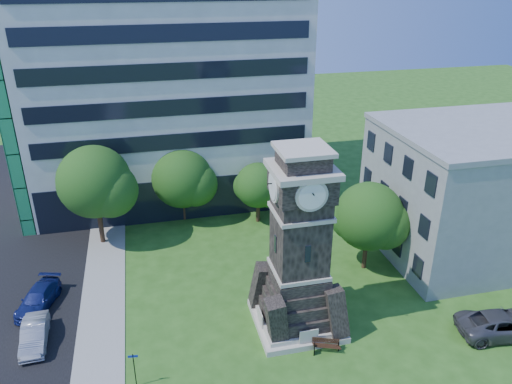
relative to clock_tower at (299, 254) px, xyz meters
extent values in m
plane|color=#285518|center=(-3.00, -2.00, -5.28)|extent=(160.00, 160.00, 0.00)
cube|color=gray|center=(-12.50, 3.00, -5.25)|extent=(3.00, 70.00, 0.06)
cube|color=beige|center=(0.00, 0.00, -5.08)|extent=(5.40, 5.40, 0.40)
cube|color=beige|center=(0.00, 0.00, -4.73)|extent=(4.80, 4.80, 0.30)
cube|color=black|center=(0.00, 0.00, 1.92)|extent=(3.00, 3.00, 6.40)
cube|color=beige|center=(0.00, 0.00, -1.08)|extent=(3.25, 3.25, 0.25)
cube|color=beige|center=(0.00, 0.00, 2.92)|extent=(3.25, 3.25, 0.25)
cube|color=black|center=(0.00, -1.52, 0.92)|extent=(0.35, 0.08, 1.10)
cube|color=black|center=(0.00, 0.00, 4.72)|extent=(3.30, 3.30, 1.60)
cube|color=beige|center=(0.00, 0.00, 5.62)|extent=(3.70, 3.70, 0.35)
cylinder|color=white|center=(0.00, -1.77, 4.72)|extent=(1.56, 0.06, 1.56)
cylinder|color=white|center=(-1.77, 0.00, 4.72)|extent=(0.06, 1.56, 1.56)
cube|color=black|center=(0.00, 0.00, 6.22)|extent=(2.60, 2.60, 0.90)
cube|color=beige|center=(0.00, 0.00, 6.82)|extent=(3.00, 3.00, 0.25)
cube|color=silver|center=(-6.00, 24.00, 8.72)|extent=(25.00, 15.00, 28.00)
cube|color=black|center=(-6.00, 16.80, -3.28)|extent=(24.50, 0.80, 4.00)
cube|color=#94979A|center=(17.00, 6.00, -0.28)|extent=(15.00, 12.00, 10.00)
cube|color=#94979A|center=(17.00, 6.00, 4.92)|extent=(15.20, 12.20, 0.40)
imported|color=gray|center=(-16.38, 1.91, -4.61)|extent=(1.60, 4.14, 1.34)
imported|color=navy|center=(-16.72, 5.74, -4.62)|extent=(3.01, 4.90, 1.33)
imported|color=#46464A|center=(12.32, -4.07, -4.50)|extent=(5.91, 3.29, 1.56)
cube|color=black|center=(0.19, -2.98, -4.96)|extent=(0.06, 0.41, 0.64)
cube|color=black|center=(1.75, -2.98, -4.96)|extent=(0.06, 0.41, 0.64)
cube|color=#321A11|center=(0.97, -2.98, -4.87)|extent=(1.66, 0.44, 0.04)
cube|color=#321A11|center=(0.97, -2.78, -4.61)|extent=(1.66, 0.04, 0.37)
cylinder|color=black|center=(-10.36, -3.10, -4.15)|extent=(0.05, 0.05, 2.26)
cube|color=navy|center=(-10.36, -3.10, -3.15)|extent=(0.54, 0.04, 0.14)
cylinder|color=#332114|center=(-12.82, 13.89, -3.66)|extent=(0.39, 0.39, 3.25)
sphere|color=#235D1B|center=(-12.82, 13.89, 0.31)|extent=(5.93, 5.93, 5.93)
sphere|color=#235D1B|center=(-11.63, 13.29, -0.32)|extent=(4.45, 4.45, 4.45)
sphere|color=#235D1B|center=(-13.85, 14.63, -0.05)|extent=(4.15, 4.15, 4.15)
cylinder|color=#332114|center=(-5.61, 16.57, -4.09)|extent=(0.39, 0.39, 2.38)
sphere|color=#23601C|center=(-5.61, 16.57, -1.18)|extent=(5.42, 5.42, 5.42)
sphere|color=#23601C|center=(-4.53, 16.03, -1.64)|extent=(4.06, 4.06, 4.06)
sphere|color=#23601C|center=(-6.56, 17.25, -1.44)|extent=(3.79, 3.79, 3.79)
cylinder|color=#332114|center=(0.92, 14.52, -4.23)|extent=(0.34, 0.34, 2.09)
sphere|color=#275318|center=(0.92, 14.52, -1.68)|extent=(4.07, 4.07, 4.07)
sphere|color=#275318|center=(1.73, 14.12, -2.08)|extent=(3.06, 3.06, 3.06)
sphere|color=#275318|center=(0.20, 15.03, -1.91)|extent=(2.85, 2.85, 2.85)
cylinder|color=#332114|center=(7.12, 5.10, -3.98)|extent=(0.34, 0.34, 2.61)
sphere|color=#2D661E|center=(7.12, 5.10, -0.79)|extent=(5.15, 5.15, 5.15)
sphere|color=#2D661E|center=(8.15, 4.59, -1.29)|extent=(3.86, 3.86, 3.86)
sphere|color=#2D661E|center=(6.22, 5.74, -1.08)|extent=(3.60, 3.60, 3.60)
camera|label=1|loc=(-8.70, -25.01, 16.21)|focal=35.00mm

